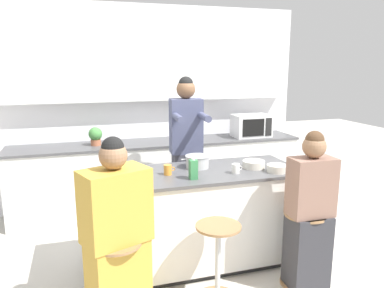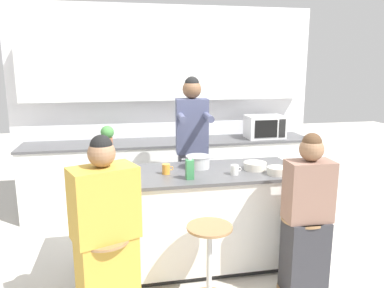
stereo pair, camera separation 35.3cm
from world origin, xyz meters
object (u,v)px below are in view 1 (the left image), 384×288
at_px(bar_stool_rightmost, 304,246).
at_px(juice_carton, 193,169).
at_px(kitchen_island, 194,218).
at_px(microwave, 251,126).
at_px(coffee_cup_far, 168,170).
at_px(person_seated_near, 309,218).
at_px(cooking_pot, 197,162).
at_px(bar_stool_leftmost, 118,281).
at_px(potted_plant, 96,136).
at_px(coffee_cup_near, 236,169).
at_px(person_cooking, 186,156).
at_px(fruit_bowl, 254,164).
at_px(bar_stool_center, 218,261).
at_px(person_wrapped_blanket, 117,240).
at_px(banana_bunch, 116,174).

xyz_separation_m(bar_stool_rightmost, juice_carton, (-0.89, 0.41, 0.66)).
height_order(kitchen_island, microwave, microwave).
relative_size(coffee_cup_far, juice_carton, 0.55).
height_order(person_seated_near, cooking_pot, person_seated_near).
height_order(bar_stool_leftmost, juice_carton, juice_carton).
distance_m(bar_stool_rightmost, potted_plant, 2.78).
height_order(person_seated_near, coffee_cup_near, person_seated_near).
height_order(person_cooking, coffee_cup_far, person_cooking).
distance_m(juice_carton, potted_plant, 1.89).
height_order(fruit_bowl, potted_plant, potted_plant).
distance_m(bar_stool_center, person_wrapped_blanket, 0.86).
bearing_deg(fruit_bowl, coffee_cup_far, 178.80).
xyz_separation_m(person_seated_near, potted_plant, (-1.63, 2.19, 0.41)).
xyz_separation_m(juice_carton, potted_plant, (-0.74, 1.74, 0.03)).
height_order(person_cooking, potted_plant, person_cooking).
distance_m(person_seated_near, coffee_cup_near, 0.77).
distance_m(bar_stool_leftmost, fruit_bowl, 1.66).
relative_size(person_seated_near, fruit_bowl, 6.48).
height_order(kitchen_island, cooking_pot, cooking_pot).
bearing_deg(coffee_cup_near, bar_stool_rightmost, -45.28).
height_order(person_cooking, juice_carton, person_cooking).
relative_size(bar_stool_center, fruit_bowl, 3.11).
height_order(person_cooking, microwave, person_cooking).
bearing_deg(coffee_cup_far, juice_carton, -46.12).
xyz_separation_m(bar_stool_center, microwave, (1.30, 2.11, 0.72)).
height_order(bar_stool_leftmost, bar_stool_center, same).
bearing_deg(microwave, banana_bunch, -144.71).
bearing_deg(potted_plant, bar_stool_leftmost, -89.72).
relative_size(bar_stool_center, banana_bunch, 3.78).
xyz_separation_m(bar_stool_rightmost, person_wrapped_blanket, (-1.61, -0.04, 0.32)).
bearing_deg(juice_carton, potted_plant, 113.10).
height_order(bar_stool_leftmost, coffee_cup_near, coffee_cup_near).
bearing_deg(person_wrapped_blanket, juice_carton, 10.85).
height_order(person_cooking, person_seated_near, person_cooking).
distance_m(coffee_cup_far, juice_carton, 0.27).
bearing_deg(cooking_pot, person_wrapped_blanket, -137.60).
xyz_separation_m(person_wrapped_blanket, potted_plant, (-0.02, 2.19, 0.37)).
distance_m(person_cooking, coffee_cup_near, 0.90).
relative_size(fruit_bowl, banana_bunch, 1.22).
bearing_deg(person_seated_near, cooking_pot, 134.99).
bearing_deg(bar_stool_leftmost, person_cooking, 56.14).
xyz_separation_m(person_cooking, cooking_pot, (-0.05, -0.57, 0.08)).
distance_m(person_wrapped_blanket, coffee_cup_far, 0.89).
bearing_deg(person_seated_near, bar_stool_center, 179.44).
bearing_deg(person_seated_near, person_wrapped_blanket, -178.14).
xyz_separation_m(banana_bunch, potted_plant, (-0.10, 1.47, 0.09)).
height_order(bar_stool_leftmost, cooking_pot, cooking_pot).
bearing_deg(kitchen_island, person_cooking, 79.96).
xyz_separation_m(person_wrapped_blanket, cooking_pot, (0.87, 0.80, 0.32)).
bearing_deg(person_cooking, potted_plant, 143.47).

